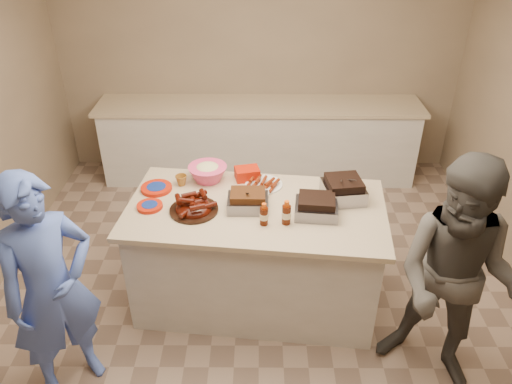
{
  "coord_description": "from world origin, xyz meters",
  "views": [
    {
      "loc": [
        -0.0,
        -2.99,
        2.97
      ],
      "look_at": [
        -0.02,
        0.17,
        1.01
      ],
      "focal_mm": 35.0,
      "sensor_mm": 36.0,
      "label": 1
    }
  ],
  "objects_px": {
    "rib_platter": "(194,211)",
    "mustard_bottle": "(246,200)",
    "bbq_bottle_a": "(264,224)",
    "bbq_bottle_b": "(286,223)",
    "roasting_pan": "(342,199)",
    "guest_blue": "(77,376)",
    "island": "(256,297)",
    "guest_gray": "(432,371)",
    "coleslaw_bowl": "(208,180)",
    "plastic_cup": "(182,185)"
  },
  "relations": [
    {
      "from": "rib_platter",
      "to": "mustard_bottle",
      "type": "xyz_separation_m",
      "value": [
        0.38,
        0.15,
        0.0
      ]
    },
    {
      "from": "bbq_bottle_a",
      "to": "bbq_bottle_b",
      "type": "distance_m",
      "value": 0.16
    },
    {
      "from": "bbq_bottle_b",
      "to": "bbq_bottle_a",
      "type": "bearing_deg",
      "value": -175.58
    },
    {
      "from": "roasting_pan",
      "to": "guest_blue",
      "type": "height_order",
      "value": "roasting_pan"
    },
    {
      "from": "mustard_bottle",
      "to": "rib_platter",
      "type": "bearing_deg",
      "value": -158.76
    },
    {
      "from": "rib_platter",
      "to": "mustard_bottle",
      "type": "height_order",
      "value": "rib_platter"
    },
    {
      "from": "island",
      "to": "guest_blue",
      "type": "height_order",
      "value": "island"
    },
    {
      "from": "bbq_bottle_b",
      "to": "guest_blue",
      "type": "xyz_separation_m",
      "value": [
        -1.48,
        -0.59,
        -0.91
      ]
    },
    {
      "from": "bbq_bottle_a",
      "to": "roasting_pan",
      "type": "bearing_deg",
      "value": 29.31
    },
    {
      "from": "guest_gray",
      "to": "coleslaw_bowl",
      "type": "bearing_deg",
      "value": 176.53
    },
    {
      "from": "rib_platter",
      "to": "guest_blue",
      "type": "bearing_deg",
      "value": -137.21
    },
    {
      "from": "coleslaw_bowl",
      "to": "roasting_pan",
      "type": "bearing_deg",
      "value": -14.58
    },
    {
      "from": "coleslaw_bowl",
      "to": "mustard_bottle",
      "type": "height_order",
      "value": "coleslaw_bowl"
    },
    {
      "from": "island",
      "to": "plastic_cup",
      "type": "distance_m",
      "value": 1.14
    },
    {
      "from": "plastic_cup",
      "to": "bbq_bottle_a",
      "type": "bearing_deg",
      "value": -39.35
    },
    {
      "from": "bbq_bottle_b",
      "to": "coleslaw_bowl",
      "type": "bearing_deg",
      "value": 135.25
    },
    {
      "from": "bbq_bottle_b",
      "to": "guest_blue",
      "type": "height_order",
      "value": "bbq_bottle_b"
    },
    {
      "from": "coleslaw_bowl",
      "to": "guest_gray",
      "type": "height_order",
      "value": "coleslaw_bowl"
    },
    {
      "from": "coleslaw_bowl",
      "to": "bbq_bottle_b",
      "type": "distance_m",
      "value": 0.86
    },
    {
      "from": "coleslaw_bowl",
      "to": "mustard_bottle",
      "type": "xyz_separation_m",
      "value": [
        0.31,
        -0.3,
        0.0
      ]
    },
    {
      "from": "guest_blue",
      "to": "coleslaw_bowl",
      "type": "bearing_deg",
      "value": 10.86
    },
    {
      "from": "roasting_pan",
      "to": "guest_blue",
      "type": "bearing_deg",
      "value": -162.5
    },
    {
      "from": "rib_platter",
      "to": "roasting_pan",
      "type": "height_order",
      "value": "rib_platter"
    },
    {
      "from": "roasting_pan",
      "to": "bbq_bottle_a",
      "type": "relative_size",
      "value": 1.71
    },
    {
      "from": "roasting_pan",
      "to": "bbq_bottle_b",
      "type": "xyz_separation_m",
      "value": [
        -0.45,
        -0.33,
        0.0
      ]
    },
    {
      "from": "rib_platter",
      "to": "plastic_cup",
      "type": "xyz_separation_m",
      "value": [
        -0.14,
        0.37,
        0.0
      ]
    },
    {
      "from": "bbq_bottle_b",
      "to": "roasting_pan",
      "type": "bearing_deg",
      "value": 36.21
    },
    {
      "from": "rib_platter",
      "to": "coleslaw_bowl",
      "type": "relative_size",
      "value": 1.15
    },
    {
      "from": "rib_platter",
      "to": "bbq_bottle_b",
      "type": "bearing_deg",
      "value": -12.78
    },
    {
      "from": "mustard_bottle",
      "to": "plastic_cup",
      "type": "bearing_deg",
      "value": 156.59
    },
    {
      "from": "rib_platter",
      "to": "bbq_bottle_b",
      "type": "xyz_separation_m",
      "value": [
        0.67,
        -0.15,
        0.0
      ]
    },
    {
      "from": "coleslaw_bowl",
      "to": "bbq_bottle_b",
      "type": "bearing_deg",
      "value": -44.75
    },
    {
      "from": "island",
      "to": "roasting_pan",
      "type": "height_order",
      "value": "roasting_pan"
    },
    {
      "from": "roasting_pan",
      "to": "guest_blue",
      "type": "distance_m",
      "value": 2.32
    },
    {
      "from": "island",
      "to": "coleslaw_bowl",
      "type": "xyz_separation_m",
      "value": [
        -0.39,
        0.39,
        0.91
      ]
    },
    {
      "from": "roasting_pan",
      "to": "guest_gray",
      "type": "distance_m",
      "value": 1.39
    },
    {
      "from": "roasting_pan",
      "to": "plastic_cup",
      "type": "distance_m",
      "value": 1.28
    },
    {
      "from": "plastic_cup",
      "to": "coleslaw_bowl",
      "type": "bearing_deg",
      "value": 20.66
    },
    {
      "from": "island",
      "to": "guest_blue",
      "type": "distance_m",
      "value": 1.5
    },
    {
      "from": "mustard_bottle",
      "to": "guest_gray",
      "type": "xyz_separation_m",
      "value": [
        1.34,
        -0.83,
        -0.91
      ]
    },
    {
      "from": "guest_gray",
      "to": "plastic_cup",
      "type": "bearing_deg",
      "value": -178.65
    },
    {
      "from": "roasting_pan",
      "to": "bbq_bottle_b",
      "type": "bearing_deg",
      "value": -151.87
    },
    {
      "from": "plastic_cup",
      "to": "guest_blue",
      "type": "bearing_deg",
      "value": -120.76
    },
    {
      "from": "rib_platter",
      "to": "plastic_cup",
      "type": "bearing_deg",
      "value": 110.69
    },
    {
      "from": "roasting_pan",
      "to": "plastic_cup",
      "type": "bearing_deg",
      "value": 163.03
    },
    {
      "from": "island",
      "to": "roasting_pan",
      "type": "bearing_deg",
      "value": 16.38
    },
    {
      "from": "bbq_bottle_b",
      "to": "guest_gray",
      "type": "bearing_deg",
      "value": -27.0
    },
    {
      "from": "rib_platter",
      "to": "bbq_bottle_a",
      "type": "distance_m",
      "value": 0.54
    },
    {
      "from": "mustard_bottle",
      "to": "guest_blue",
      "type": "relative_size",
      "value": 0.07
    },
    {
      "from": "island",
      "to": "plastic_cup",
      "type": "bearing_deg",
      "value": 158.34
    }
  ]
}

